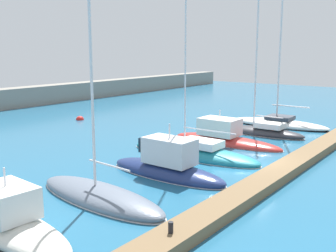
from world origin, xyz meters
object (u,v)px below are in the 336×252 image
object	(u,v)px
sailboat_charcoal_sixth	(263,131)
sailboat_white_seventh	(279,122)
motorboat_ivory_nearest	(10,222)
dock_bollard	(171,227)
sailboat_slate_second	(100,195)
motorboat_navy_third	(167,167)
sailboat_teal_fourth	(194,153)
motorboat_red_fifth	(224,138)
mooring_buoy_red	(80,120)

from	to	relation	value
sailboat_charcoal_sixth	sailboat_white_seventh	size ratio (longest dim) A/B	0.71
motorboat_ivory_nearest	dock_bollard	xyz separation A→B (m)	(2.99, -5.97, 0.29)
sailboat_slate_second	sailboat_white_seventh	world-z (taller)	sailboat_white_seventh
motorboat_navy_third	motorboat_ivory_nearest	bearing A→B (deg)	88.16
sailboat_teal_fourth	motorboat_red_fifth	world-z (taller)	sailboat_teal_fourth
sailboat_slate_second	mooring_buoy_red	size ratio (longest dim) A/B	21.81
mooring_buoy_red	motorboat_red_fifth	bearing A→B (deg)	-91.41
sailboat_charcoal_sixth	dock_bollard	size ratio (longest dim) A/B	30.48
motorboat_ivory_nearest	motorboat_navy_third	distance (m)	10.03
mooring_buoy_red	motorboat_navy_third	bearing A→B (deg)	-117.65
dock_bollard	sailboat_slate_second	bearing A→B (deg)	72.64
mooring_buoy_red	dock_bollard	distance (m)	29.78
sailboat_slate_second	dock_bollard	xyz separation A→B (m)	(-1.79, -5.72, 0.47)
motorboat_ivory_nearest	sailboat_charcoal_sixth	bearing A→B (deg)	-86.04
dock_bollard	sailboat_teal_fourth	bearing A→B (deg)	29.62
motorboat_navy_third	motorboat_red_fifth	world-z (taller)	motorboat_navy_third
sailboat_slate_second	mooring_buoy_red	world-z (taller)	sailboat_slate_second
sailboat_charcoal_sixth	sailboat_teal_fourth	bearing A→B (deg)	84.22
sailboat_slate_second	sailboat_charcoal_sixth	xyz separation A→B (m)	(19.63, 0.10, 0.05)
sailboat_charcoal_sixth	mooring_buoy_red	size ratio (longest dim) A/B	16.16
sailboat_white_seventh	dock_bollard	xyz separation A→B (m)	(-26.12, -6.22, 0.38)
motorboat_ivory_nearest	motorboat_red_fifth	size ratio (longest dim) A/B	0.83
motorboat_ivory_nearest	sailboat_white_seventh	distance (m)	29.11
sailboat_white_seventh	mooring_buoy_red	bearing A→B (deg)	26.26
sailboat_charcoal_sixth	sailboat_white_seventh	distance (m)	4.72
sailboat_teal_fourth	mooring_buoy_red	distance (m)	18.50
sailboat_slate_second	dock_bollard	size ratio (longest dim) A/B	41.13
motorboat_navy_third	sailboat_white_seventh	world-z (taller)	sailboat_white_seventh
motorboat_navy_third	sailboat_teal_fourth	distance (m)	4.93
motorboat_ivory_nearest	motorboat_red_fifth	distance (m)	19.57
dock_bollard	mooring_buoy_red	bearing A→B (deg)	55.23
motorboat_navy_third	motorboat_red_fifth	xyz separation A→B (m)	(9.52, 1.47, -0.14)
sailboat_slate_second	sailboat_charcoal_sixth	size ratio (longest dim) A/B	1.35
sailboat_white_seventh	mooring_buoy_red	size ratio (longest dim) A/B	22.65
sailboat_slate_second	motorboat_navy_third	bearing A→B (deg)	-88.33
mooring_buoy_red	motorboat_ivory_nearest	bearing A→B (deg)	-137.21
sailboat_charcoal_sixth	dock_bollard	bearing A→B (deg)	104.66
motorboat_ivory_nearest	sailboat_charcoal_sixth	xyz separation A→B (m)	(24.41, -0.15, -0.13)
sailboat_teal_fourth	sailboat_white_seventh	xyz separation A→B (m)	(14.33, -0.48, 0.15)
sailboat_slate_second	mooring_buoy_red	distance (m)	24.13
dock_bollard	motorboat_red_fifth	bearing A→B (deg)	22.71
sailboat_charcoal_sixth	motorboat_ivory_nearest	bearing A→B (deg)	89.11
motorboat_red_fifth	mooring_buoy_red	distance (m)	17.54
mooring_buoy_red	dock_bollard	world-z (taller)	dock_bollard
sailboat_white_seventh	sailboat_slate_second	bearing A→B (deg)	90.83
sailboat_teal_fourth	sailboat_white_seventh	distance (m)	14.34
motorboat_navy_third	sailboat_white_seventh	size ratio (longest dim) A/B	0.43
dock_bollard	sailboat_white_seventh	bearing A→B (deg)	13.39
motorboat_ivory_nearest	sailboat_slate_second	world-z (taller)	sailboat_slate_second
motorboat_navy_third	dock_bollard	xyz separation A→B (m)	(-7.03, -5.46, 0.22)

